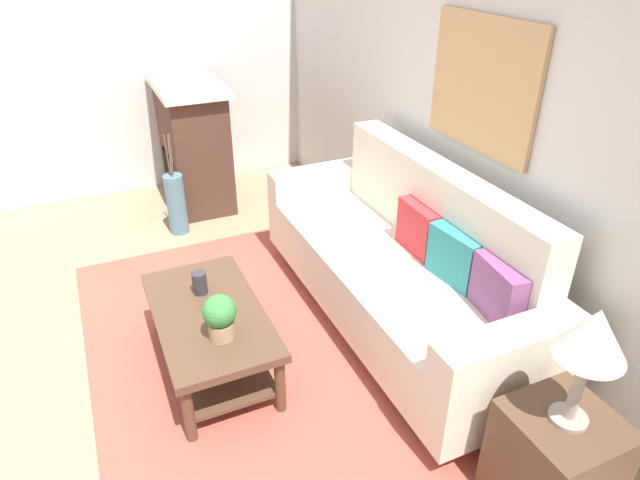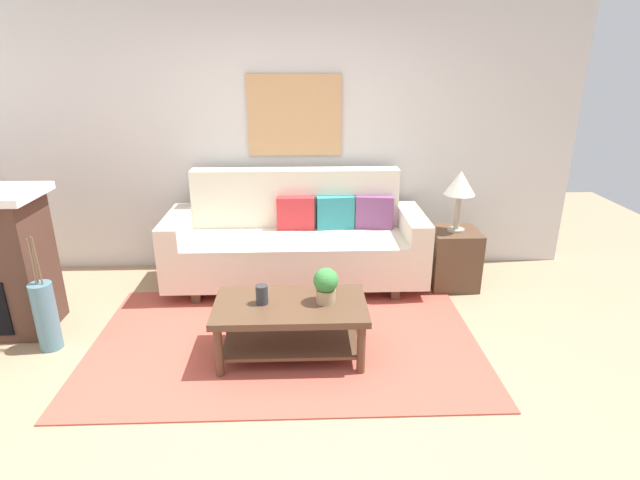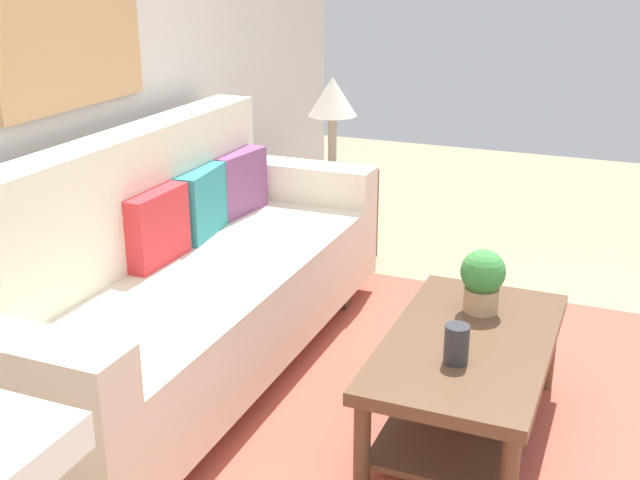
# 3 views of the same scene
# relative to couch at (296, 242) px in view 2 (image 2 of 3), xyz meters

# --- Properties ---
(ground_plane) EXTENTS (9.80, 9.80, 0.00)m
(ground_plane) POSITION_rel_couch_xyz_m (-0.08, -1.59, -0.43)
(ground_plane) COLOR #9E7F60
(wall_back) EXTENTS (5.80, 0.10, 2.70)m
(wall_back) POSITION_rel_couch_xyz_m (-0.08, 0.54, 0.92)
(wall_back) COLOR silver
(wall_back) RESTS_ON ground_plane
(area_rug) EXTENTS (2.98, 1.80, 0.01)m
(area_rug) POSITION_rel_couch_xyz_m (-0.08, -1.09, -0.43)
(area_rug) COLOR #B24C3D
(area_rug) RESTS_ON ground_plane
(couch) EXTENTS (2.40, 0.84, 1.08)m
(couch) POSITION_rel_couch_xyz_m (0.00, 0.00, 0.00)
(couch) COLOR beige
(couch) RESTS_ON ground_plane
(throw_pillow_crimson) EXTENTS (0.36, 0.13, 0.32)m
(throw_pillow_crimson) POSITION_rel_couch_xyz_m (-0.00, 0.12, 0.25)
(throw_pillow_crimson) COLOR red
(throw_pillow_crimson) RESTS_ON couch
(throw_pillow_teal) EXTENTS (0.37, 0.16, 0.32)m
(throw_pillow_teal) POSITION_rel_couch_xyz_m (0.38, 0.12, 0.25)
(throw_pillow_teal) COLOR teal
(throw_pillow_teal) RESTS_ON couch
(throw_pillow_plum) EXTENTS (0.37, 0.16, 0.32)m
(throw_pillow_plum) POSITION_rel_couch_xyz_m (0.76, 0.12, 0.25)
(throw_pillow_plum) COLOR #7A4270
(throw_pillow_plum) RESTS_ON couch
(coffee_table) EXTENTS (1.10, 0.60, 0.43)m
(coffee_table) POSITION_rel_couch_xyz_m (-0.03, -1.26, -0.12)
(coffee_table) COLOR #513826
(coffee_table) RESTS_ON ground_plane
(tabletop_vase) EXTENTS (0.09, 0.09, 0.14)m
(tabletop_vase) POSITION_rel_couch_xyz_m (-0.23, -1.26, 0.07)
(tabletop_vase) COLOR #2D2D33
(tabletop_vase) RESTS_ON coffee_table
(potted_plant_tabletop) EXTENTS (0.18, 0.18, 0.26)m
(potted_plant_tabletop) POSITION_rel_couch_xyz_m (0.23, -1.25, 0.14)
(potted_plant_tabletop) COLOR tan
(potted_plant_tabletop) RESTS_ON coffee_table
(side_table) EXTENTS (0.44, 0.44, 0.56)m
(side_table) POSITION_rel_couch_xyz_m (1.50, -0.10, -0.15)
(side_table) COLOR #513826
(side_table) RESTS_ON ground_plane
(table_lamp) EXTENTS (0.28, 0.28, 0.57)m
(table_lamp) POSITION_rel_couch_xyz_m (1.50, -0.10, 0.56)
(table_lamp) COLOR gray
(table_lamp) RESTS_ON side_table
(floor_vase) EXTENTS (0.16, 0.16, 0.54)m
(floor_vase) POSITION_rel_couch_xyz_m (-1.86, -1.10, -0.16)
(floor_vase) COLOR slate
(floor_vase) RESTS_ON ground_plane
(floor_vase_branch_a) EXTENTS (0.03, 0.03, 0.36)m
(floor_vase_branch_a) POSITION_rel_couch_xyz_m (-1.84, -1.10, 0.29)
(floor_vase_branch_a) COLOR brown
(floor_vase_branch_a) RESTS_ON floor_vase
(floor_vase_branch_b) EXTENTS (0.01, 0.02, 0.36)m
(floor_vase_branch_b) POSITION_rel_couch_xyz_m (-1.87, -1.08, 0.29)
(floor_vase_branch_b) COLOR brown
(floor_vase_branch_b) RESTS_ON floor_vase
(floor_vase_branch_c) EXTENTS (0.02, 0.02, 0.36)m
(floor_vase_branch_c) POSITION_rel_couch_xyz_m (-1.87, -1.12, 0.29)
(floor_vase_branch_c) COLOR brown
(floor_vase_branch_c) RESTS_ON floor_vase
(framed_painting) EXTENTS (0.91, 0.03, 0.77)m
(framed_painting) POSITION_rel_couch_xyz_m (-0.00, 0.47, 1.13)
(framed_painting) COLOR tan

